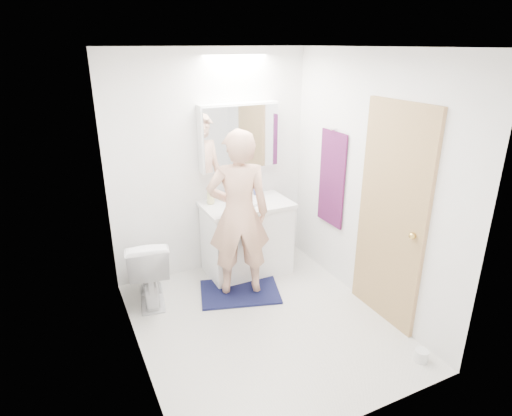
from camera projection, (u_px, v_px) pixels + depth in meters
floor at (263, 323)px, 3.98m from camera, size 2.50×2.50×0.00m
ceiling at (265, 47)px, 3.12m from camera, size 2.50×2.50×0.00m
wall_back at (211, 166)px, 4.60m from camera, size 2.50×0.00×2.50m
wall_front at (360, 269)px, 2.50m from camera, size 2.50×0.00×2.50m
wall_left at (128, 225)px, 3.10m from camera, size 0.00×2.50×2.50m
wall_right at (369, 184)px, 4.00m from camera, size 0.00×2.50×2.50m
vanity_cabinet at (247, 239)px, 4.77m from camera, size 0.90×0.55×0.78m
countertop at (246, 205)px, 4.62m from camera, size 0.95×0.58×0.04m
sink_basin at (245, 201)px, 4.63m from camera, size 0.36×0.36×0.03m
faucet at (238, 190)px, 4.77m from camera, size 0.02×0.02×0.16m
medicine_cabinet at (239, 137)px, 4.55m from camera, size 0.88×0.14×0.70m
mirror_panel at (242, 138)px, 4.49m from camera, size 0.84×0.01×0.66m
toilet at (148, 268)px, 4.23m from camera, size 0.51×0.75×0.71m
bath_rug at (240, 292)px, 4.46m from camera, size 0.93×0.76×0.02m
person at (239, 214)px, 4.15m from camera, size 0.70×0.56×1.67m
door at (391, 217)px, 3.77m from camera, size 0.04×0.80×2.00m
door_knob at (412, 236)px, 3.52m from camera, size 0.06×0.06×0.06m
towel at (332, 179)px, 4.49m from camera, size 0.02×0.42×1.00m
towel_hook at (334, 129)px, 4.29m from camera, size 0.07×0.02×0.02m
soap_bottle_a at (210, 194)px, 4.55m from camera, size 0.09×0.09×0.22m
soap_bottle_b at (229, 193)px, 4.68m from camera, size 0.09×0.09×0.17m
toothbrush_cup at (257, 192)px, 4.81m from camera, size 0.11×0.11×0.08m
toilet_paper_roll at (421, 356)px, 3.49m from camera, size 0.11×0.11×0.10m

